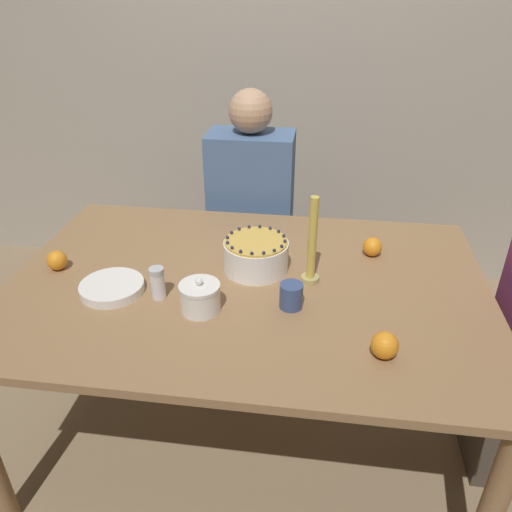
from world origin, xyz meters
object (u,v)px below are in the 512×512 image
sugar_shaker (158,283)px  candle (312,248)px  cake (256,255)px  person_man_blue_shirt (251,232)px  sugar_bowl (200,297)px

sugar_shaker → candle: size_ratio=0.35×
cake → person_man_blue_shirt: size_ratio=0.19×
cake → sugar_bowl: bearing=-117.2°
cake → sugar_shaker: cake is taller
sugar_bowl → sugar_shaker: sugar_bowl is taller
sugar_bowl → cake: bearing=62.8°
cake → candle: size_ratio=0.73×
sugar_bowl → person_man_blue_shirt: size_ratio=0.11×
person_man_blue_shirt → cake: bearing=99.9°
cake → candle: candle is taller
candle → person_man_blue_shirt: bearing=113.5°
sugar_shaker → sugar_bowl: bearing=-18.0°
sugar_shaker → person_man_blue_shirt: size_ratio=0.09×
cake → person_man_blue_shirt: person_man_blue_shirt is taller
candle → person_man_blue_shirt: person_man_blue_shirt is taller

